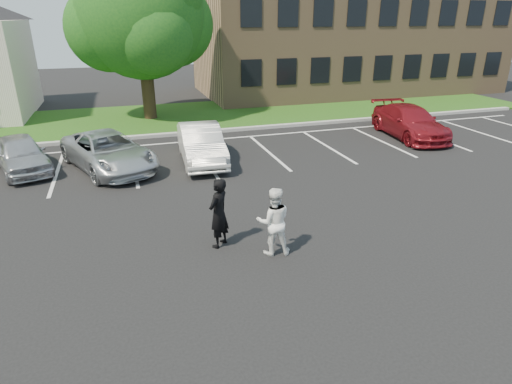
{
  "coord_description": "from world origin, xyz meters",
  "views": [
    {
      "loc": [
        -3.07,
        -8.63,
        5.42
      ],
      "look_at": [
        0.0,
        1.0,
        1.25
      ],
      "focal_mm": 30.0,
      "sensor_mm": 36.0,
      "label": 1
    }
  ],
  "objects_px": {
    "tree": "(143,17)",
    "car_red_compact": "(410,122)",
    "car_white_sedan": "(201,144)",
    "man_white_shirt": "(274,221)",
    "car_silver_minivan": "(108,151)",
    "office_building": "(348,34)",
    "man_black_suit": "(219,213)",
    "car_silver_west": "(21,154)"
  },
  "relations": [
    {
      "from": "man_black_suit",
      "to": "car_white_sedan",
      "type": "bearing_deg",
      "value": -140.82
    },
    {
      "from": "man_white_shirt",
      "to": "car_white_sedan",
      "type": "xyz_separation_m",
      "value": [
        -0.29,
        7.64,
        -0.13
      ]
    },
    {
      "from": "car_white_sedan",
      "to": "man_black_suit",
      "type": "bearing_deg",
      "value": -94.05
    },
    {
      "from": "tree",
      "to": "car_red_compact",
      "type": "bearing_deg",
      "value": -34.19
    },
    {
      "from": "tree",
      "to": "car_silver_west",
      "type": "xyz_separation_m",
      "value": [
        -5.41,
        -7.57,
        -4.68
      ]
    },
    {
      "from": "car_white_sedan",
      "to": "car_red_compact",
      "type": "xyz_separation_m",
      "value": [
        10.23,
        0.71,
        -0.0
      ]
    },
    {
      "from": "tree",
      "to": "man_white_shirt",
      "type": "bearing_deg",
      "value": -84.66
    },
    {
      "from": "tree",
      "to": "car_red_compact",
      "type": "relative_size",
      "value": 1.76
    },
    {
      "from": "office_building",
      "to": "car_silver_west",
      "type": "xyz_separation_m",
      "value": [
        -20.8,
        -13.44,
        -3.49
      ]
    },
    {
      "from": "man_white_shirt",
      "to": "car_red_compact",
      "type": "bearing_deg",
      "value": -128.82
    },
    {
      "from": "car_silver_minivan",
      "to": "car_white_sedan",
      "type": "bearing_deg",
      "value": -24.73
    },
    {
      "from": "car_red_compact",
      "to": "man_black_suit",
      "type": "bearing_deg",
      "value": -139.7
    },
    {
      "from": "car_silver_minivan",
      "to": "car_white_sedan",
      "type": "relative_size",
      "value": 1.12
    },
    {
      "from": "tree",
      "to": "car_silver_west",
      "type": "relative_size",
      "value": 2.24
    },
    {
      "from": "man_black_suit",
      "to": "car_silver_minivan",
      "type": "distance_m",
      "value": 7.54
    },
    {
      "from": "office_building",
      "to": "man_white_shirt",
      "type": "relative_size",
      "value": 13.0
    },
    {
      "from": "office_building",
      "to": "man_white_shirt",
      "type": "height_order",
      "value": "office_building"
    },
    {
      "from": "man_white_shirt",
      "to": "car_silver_west",
      "type": "xyz_separation_m",
      "value": [
        -6.92,
        8.55,
        -0.19
      ]
    },
    {
      "from": "car_silver_west",
      "to": "man_white_shirt",
      "type": "bearing_deg",
      "value": -70.21
    },
    {
      "from": "tree",
      "to": "man_white_shirt",
      "type": "height_order",
      "value": "tree"
    },
    {
      "from": "man_black_suit",
      "to": "car_red_compact",
      "type": "bearing_deg",
      "value": 170.78
    },
    {
      "from": "tree",
      "to": "car_white_sedan",
      "type": "xyz_separation_m",
      "value": [
        1.22,
        -8.48,
        -4.62
      ]
    },
    {
      "from": "man_white_shirt",
      "to": "car_red_compact",
      "type": "height_order",
      "value": "man_white_shirt"
    },
    {
      "from": "car_silver_west",
      "to": "car_white_sedan",
      "type": "height_order",
      "value": "car_white_sedan"
    },
    {
      "from": "office_building",
      "to": "car_white_sedan",
      "type": "bearing_deg",
      "value": -134.64
    },
    {
      "from": "car_silver_west",
      "to": "car_red_compact",
      "type": "bearing_deg",
      "value": -19.88
    },
    {
      "from": "car_silver_minivan",
      "to": "car_white_sedan",
      "type": "height_order",
      "value": "car_white_sedan"
    },
    {
      "from": "tree",
      "to": "car_silver_minivan",
      "type": "distance_m",
      "value": 9.8
    },
    {
      "from": "car_white_sedan",
      "to": "car_red_compact",
      "type": "distance_m",
      "value": 10.26
    },
    {
      "from": "tree",
      "to": "man_white_shirt",
      "type": "distance_m",
      "value": 16.81
    },
    {
      "from": "tree",
      "to": "car_silver_west",
      "type": "distance_m",
      "value": 10.42
    },
    {
      "from": "office_building",
      "to": "car_white_sedan",
      "type": "distance_m",
      "value": 20.45
    },
    {
      "from": "man_black_suit",
      "to": "car_white_sedan",
      "type": "distance_m",
      "value": 6.94
    },
    {
      "from": "office_building",
      "to": "tree",
      "type": "relative_size",
      "value": 2.55
    },
    {
      "from": "car_white_sedan",
      "to": "man_white_shirt",
      "type": "bearing_deg",
      "value": -84.59
    },
    {
      "from": "office_building",
      "to": "tree",
      "type": "bearing_deg",
      "value": -159.15
    },
    {
      "from": "office_building",
      "to": "car_red_compact",
      "type": "relative_size",
      "value": 4.47
    },
    {
      "from": "tree",
      "to": "man_black_suit",
      "type": "height_order",
      "value": "tree"
    },
    {
      "from": "tree",
      "to": "man_white_shirt",
      "type": "relative_size",
      "value": 5.11
    },
    {
      "from": "car_white_sedan",
      "to": "car_silver_minivan",
      "type": "bearing_deg",
      "value": -179.67
    },
    {
      "from": "car_white_sedan",
      "to": "car_red_compact",
      "type": "bearing_deg",
      "value": 7.19
    },
    {
      "from": "man_black_suit",
      "to": "car_silver_minivan",
      "type": "xyz_separation_m",
      "value": [
        -2.64,
        7.06,
        -0.22
      ]
    }
  ]
}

